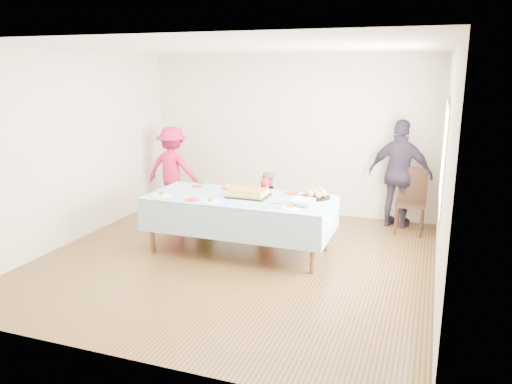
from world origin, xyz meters
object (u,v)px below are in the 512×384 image
party_table (240,201)px  adult_left (173,169)px  birthday_cake (248,193)px  dining_chair (412,197)px

party_table → adult_left: bearing=140.4°
birthday_cake → dining_chair: size_ratio=0.56×
adult_left → dining_chair: bearing=-178.0°
party_table → adult_left: adult_left is taller
dining_chair → adult_left: (-4.03, -0.16, 0.19)m
birthday_cake → dining_chair: bearing=39.1°
dining_chair → adult_left: size_ratio=0.66×
party_table → birthday_cake: 0.16m
party_table → adult_left: 2.44m
party_table → adult_left: size_ratio=1.68×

